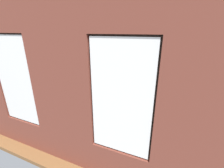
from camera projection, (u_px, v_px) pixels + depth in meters
The scene contains 17 objects.
ground_plane at pixel (115, 107), 5.76m from camera, with size 7.29×6.26×0.10m, color brown.
brick_wall_with_windows at pixel (61, 89), 2.79m from camera, with size 6.69×0.30×3.42m.
white_wall_right at pixel (40, 56), 6.21m from camera, with size 0.10×5.26×3.42m, color silver.
couch_by_window at pixel (63, 124), 4.07m from camera, with size 1.70×0.87×0.80m.
couch_left at pixel (195, 116), 4.45m from camera, with size 0.92×1.91×0.80m.
coffee_table at pixel (121, 94), 5.85m from camera, with size 1.59×0.73×0.44m.
cup_ceramic at pixel (123, 93), 5.68m from camera, with size 0.09×0.09×0.10m, color silver.
table_plant_small at pixel (109, 89), 5.88m from camera, with size 0.13×0.13×0.21m.
remote_gray at pixel (121, 92), 5.83m from camera, with size 0.05×0.17×0.02m, color #59595B.
media_console at pixel (53, 88), 6.69m from camera, with size 1.19×0.42×0.59m, color black.
tv_flatscreen at pixel (51, 73), 6.46m from camera, with size 1.23×0.20×0.80m.
papasan_chair at pixel (118, 77), 7.69m from camera, with size 1.16×1.16×0.72m.
potted_plant_by_left_couch at pixel (181, 90), 5.72m from camera, with size 0.51×0.51×0.83m.
potted_plant_corner_near_left at pixel (195, 84), 6.36m from camera, with size 0.55×0.55×0.84m.
potted_plant_near_tv at pixel (42, 91), 5.47m from camera, with size 0.91×0.88×1.31m.
potted_plant_corner_far_left at pixel (219, 156), 2.55m from camera, with size 1.16×1.07×1.16m.
potted_plant_foreground_right at pixel (84, 68), 8.29m from camera, with size 0.74×0.74×1.13m.
Camera 1 is at (-1.90, 4.76, 2.73)m, focal length 24.00 mm.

